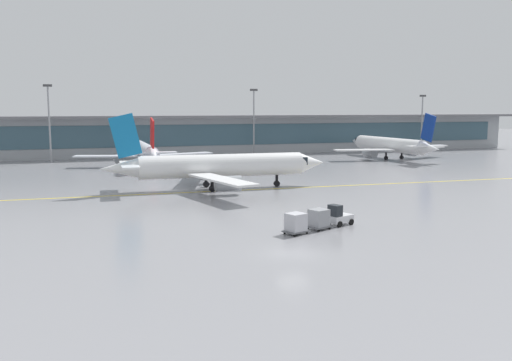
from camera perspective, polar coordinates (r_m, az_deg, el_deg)
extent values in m
plane|color=gray|center=(44.10, 3.87, -7.57)|extent=(400.00, 400.00, 0.00)
cube|color=yellow|center=(76.10, -3.17, -1.08)|extent=(109.96, 3.59, 0.01)
cube|color=#9EA3A8|center=(132.82, -11.03, 4.49)|extent=(196.74, 8.00, 9.00)
cube|color=#385666|center=(128.76, -10.81, 4.60)|extent=(188.87, 0.16, 5.04)
cube|color=slate|center=(131.17, -11.00, 6.55)|extent=(204.61, 11.00, 0.60)
cylinder|color=silver|center=(111.17, -11.60, 3.12)|extent=(3.22, 21.18, 2.94)
cone|color=silver|center=(123.38, -12.31, 3.53)|extent=(2.84, 3.56, 2.79)
cube|color=black|center=(121.03, -12.19, 3.63)|extent=(2.33, 2.67, 1.03)
cone|color=silver|center=(98.40, -10.66, 2.56)|extent=(2.56, 4.73, 2.50)
cube|color=silver|center=(108.85, -15.40, 2.47)|extent=(12.39, 5.85, 0.24)
cylinder|color=#999EA3|center=(110.37, -14.17, 2.16)|extent=(1.86, 3.13, 1.81)
cube|color=silver|center=(110.71, -7.61, 2.77)|extent=(12.37, 6.15, 0.24)
cylinder|color=#999EA3|center=(111.61, -8.95, 2.36)|extent=(1.86, 3.13, 1.81)
cube|color=red|center=(99.06, -10.80, 4.90)|extent=(0.36, 3.96, 5.53)
cube|color=silver|center=(99.36, -12.01, 2.83)|extent=(4.35, 2.13, 0.21)
cube|color=silver|center=(99.95, -9.54, 2.92)|extent=(4.35, 2.13, 0.21)
cylinder|color=black|center=(118.68, -12.01, 2.30)|extent=(0.38, 0.38, 1.55)
cylinder|color=black|center=(118.71, -12.01, 2.11)|extent=(0.49, 0.78, 0.78)
cylinder|color=black|center=(109.43, -12.49, 1.84)|extent=(0.38, 0.38, 1.55)
cylinder|color=black|center=(109.47, -12.48, 1.64)|extent=(0.49, 0.78, 0.78)
cylinder|color=black|center=(109.92, -10.43, 1.92)|extent=(0.38, 0.38, 1.55)
cylinder|color=black|center=(109.96, -10.42, 1.72)|extent=(0.49, 0.78, 0.78)
cylinder|color=white|center=(126.51, 13.75, 3.68)|extent=(5.10, 22.69, 3.13)
cone|color=white|center=(137.24, 10.48, 4.07)|extent=(3.29, 4.00, 2.97)
cube|color=black|center=(135.14, 11.07, 4.16)|extent=(2.68, 3.02, 1.09)
cone|color=white|center=(115.80, 17.81, 3.18)|extent=(3.09, 5.22, 2.66)
cube|color=white|center=(120.46, 11.20, 3.15)|extent=(13.19, 5.34, 0.26)
cylinder|color=#999EA3|center=(123.11, 11.82, 2.82)|extent=(2.21, 3.47, 1.93)
cube|color=white|center=(130.08, 17.06, 3.29)|extent=(13.06, 7.38, 0.26)
cylinder|color=#999EA3|center=(129.58, 15.78, 2.93)|extent=(2.21, 3.47, 1.93)
cube|color=navy|center=(116.33, 17.57, 5.29)|extent=(0.70, 4.23, 5.88)
cube|color=white|center=(115.34, 16.51, 3.45)|extent=(4.77, 2.60, 0.22)
cube|color=white|center=(118.30, 18.23, 3.48)|extent=(4.77, 2.60, 0.22)
cylinder|color=black|center=(133.07, 11.70, 2.89)|extent=(0.40, 0.40, 1.65)
cylinder|color=black|center=(133.11, 11.69, 2.72)|extent=(0.58, 0.87, 0.83)
cylinder|color=black|center=(123.97, 13.44, 2.50)|extent=(0.40, 0.40, 1.65)
cylinder|color=black|center=(124.01, 13.43, 2.31)|extent=(0.58, 0.87, 0.83)
cylinder|color=black|center=(126.51, 14.98, 2.55)|extent=(0.40, 0.40, 1.65)
cylinder|color=black|center=(126.55, 14.97, 2.36)|extent=(0.58, 0.87, 0.83)
cylinder|color=white|center=(77.59, -3.56, 1.58)|extent=(23.50, 3.94, 3.25)
cone|color=white|center=(81.65, 5.84, 1.86)|extent=(3.99, 3.20, 3.09)
cube|color=black|center=(80.67, 4.13, 2.10)|extent=(3.00, 2.62, 1.14)
cone|color=white|center=(75.78, -14.18, 1.21)|extent=(5.28, 2.92, 2.76)
cube|color=white|center=(85.42, -6.03, 1.51)|extent=(6.99, 13.69, 0.27)
cylinder|color=#999EA3|center=(83.18, -4.72, 0.73)|extent=(3.50, 2.11, 2.01)
cube|color=white|center=(69.22, -3.59, 0.09)|extent=(6.29, 13.73, 0.27)
cylinder|color=#999EA3|center=(72.24, -2.94, -0.31)|extent=(3.50, 2.11, 2.01)
cube|color=#1472B2|center=(75.47, -13.50, 4.56)|extent=(4.39, 0.47, 6.12)
cube|color=white|center=(78.17, -13.21, 1.79)|extent=(2.44, 4.85, 0.23)
cube|color=white|center=(73.42, -13.01, 1.43)|extent=(2.44, 4.85, 0.23)
cylinder|color=black|center=(80.06, 2.19, -0.02)|extent=(0.42, 0.42, 1.72)
cylinder|color=black|center=(80.12, 2.19, -0.32)|extent=(0.88, 0.55, 0.86)
cylinder|color=black|center=(79.64, -5.23, -0.08)|extent=(0.42, 0.42, 1.72)
cylinder|color=black|center=(79.70, -5.23, -0.39)|extent=(0.88, 0.55, 0.86)
cylinder|color=black|center=(75.37, -4.60, -0.52)|extent=(0.42, 0.42, 1.72)
cylinder|color=black|center=(75.43, -4.59, -0.84)|extent=(0.88, 0.55, 0.86)
cube|color=silver|center=(54.69, 8.78, -3.94)|extent=(2.94, 2.27, 0.70)
cube|color=#1E2328|center=(53.97, 8.27, -3.12)|extent=(1.30, 1.49, 1.10)
cylinder|color=black|center=(55.84, 8.81, -4.07)|extent=(0.64, 0.43, 0.60)
cylinder|color=black|center=(54.95, 9.91, -4.29)|extent=(0.64, 0.43, 0.60)
cylinder|color=black|center=(54.60, 7.63, -4.32)|extent=(0.64, 0.43, 0.60)
cylinder|color=black|center=(53.69, 8.73, -4.54)|extent=(0.64, 0.43, 0.60)
cube|color=#595B60|center=(52.57, 6.57, -4.79)|extent=(2.55, 2.27, 0.12)
cube|color=gray|center=(52.39, 6.58, -3.87)|extent=(2.05, 1.99, 1.60)
cylinder|color=black|center=(53.61, 6.58, -4.73)|extent=(0.24, 0.18, 0.22)
cylinder|color=black|center=(52.68, 7.69, -4.97)|extent=(0.24, 0.18, 0.22)
cylinder|color=black|center=(52.56, 5.45, -4.97)|extent=(0.24, 0.18, 0.22)
cylinder|color=black|center=(51.61, 6.55, -5.22)|extent=(0.24, 0.18, 0.22)
cube|color=#595B60|center=(50.46, 4.17, -5.29)|extent=(2.55, 2.27, 0.12)
cube|color=silver|center=(50.27, 4.18, -4.33)|extent=(2.05, 1.99, 1.60)
cylinder|color=black|center=(51.50, 4.23, -5.22)|extent=(0.24, 0.18, 0.22)
cylinder|color=black|center=(50.53, 5.34, -5.48)|extent=(0.24, 0.18, 0.22)
cylinder|color=black|center=(50.49, 3.00, -5.47)|extent=(0.24, 0.18, 0.22)
cylinder|color=black|center=(49.50, 4.11, -5.74)|extent=(0.24, 0.18, 0.22)
cylinder|color=gray|center=(122.08, -20.78, 5.45)|extent=(0.36, 0.36, 15.75)
cube|color=#3F3F42|center=(122.10, -20.96, 9.26)|extent=(1.80, 0.30, 0.50)
cylinder|color=gray|center=(130.92, -0.23, 5.98)|extent=(0.36, 0.36, 15.35)
cube|color=#3F3F42|center=(130.93, -0.23, 9.45)|extent=(1.80, 0.30, 0.50)
cylinder|color=gray|center=(151.11, 16.93, 5.67)|extent=(0.36, 0.36, 14.24)
cube|color=#3F3F42|center=(151.07, 17.04, 8.46)|extent=(1.80, 0.30, 0.50)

